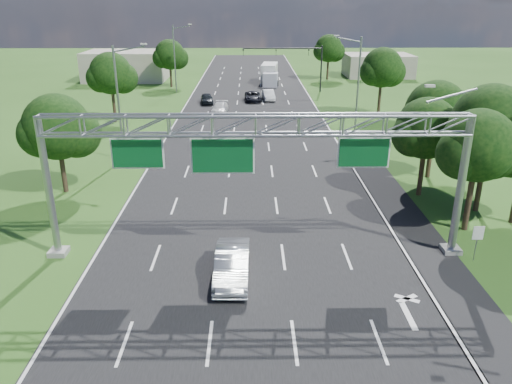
{
  "coord_description": "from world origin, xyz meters",
  "views": [
    {
      "loc": [
        -0.05,
        -13.41,
        13.62
      ],
      "look_at": [
        0.29,
        13.71,
        3.09
      ],
      "focal_mm": 35.0,
      "sensor_mm": 36.0,
      "label": 1
    }
  ],
  "objects_px": {
    "sign_gantry": "(257,136)",
    "regulatory_sign": "(478,236)",
    "silver_sedan": "(232,265)",
    "box_truck": "(270,74)",
    "traffic_signal": "(299,58)"
  },
  "relations": [
    {
      "from": "silver_sedan",
      "to": "sign_gantry",
      "type": "bearing_deg",
      "value": 65.26
    },
    {
      "from": "sign_gantry",
      "to": "traffic_signal",
      "type": "height_order",
      "value": "sign_gantry"
    },
    {
      "from": "regulatory_sign",
      "to": "traffic_signal",
      "type": "relative_size",
      "value": 0.17
    },
    {
      "from": "traffic_signal",
      "to": "box_truck",
      "type": "xyz_separation_m",
      "value": [
        -4.1,
        8.49,
        -3.62
      ]
    },
    {
      "from": "regulatory_sign",
      "to": "silver_sedan",
      "type": "xyz_separation_m",
      "value": [
        -13.4,
        -1.75,
        -0.69
      ]
    },
    {
      "from": "sign_gantry",
      "to": "regulatory_sign",
      "type": "distance_m",
      "value": 13.25
    },
    {
      "from": "silver_sedan",
      "to": "box_truck",
      "type": "relative_size",
      "value": 0.56
    },
    {
      "from": "box_truck",
      "to": "silver_sedan",
      "type": "bearing_deg",
      "value": -87.08
    },
    {
      "from": "regulatory_sign",
      "to": "box_truck",
      "type": "distance_m",
      "value": 63.16
    },
    {
      "from": "box_truck",
      "to": "regulatory_sign",
      "type": "bearing_deg",
      "value": -74.97
    },
    {
      "from": "regulatory_sign",
      "to": "traffic_signal",
      "type": "distance_m",
      "value": 54.37
    },
    {
      "from": "sign_gantry",
      "to": "traffic_signal",
      "type": "distance_m",
      "value": 53.51
    },
    {
      "from": "traffic_signal",
      "to": "silver_sedan",
      "type": "bearing_deg",
      "value": -98.65
    },
    {
      "from": "sign_gantry",
      "to": "regulatory_sign",
      "type": "xyz_separation_m",
      "value": [
        12.07,
        -1.02,
        -5.38
      ]
    },
    {
      "from": "sign_gantry",
      "to": "regulatory_sign",
      "type": "relative_size",
      "value": 11.19
    }
  ]
}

